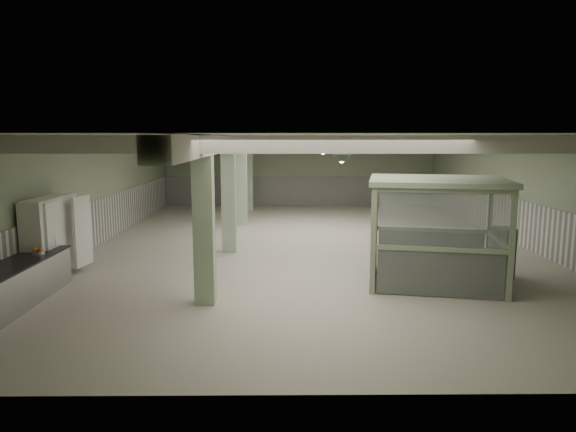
{
  "coord_description": "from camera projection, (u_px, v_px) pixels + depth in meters",
  "views": [
    {
      "loc": [
        -0.83,
        -16.66,
        3.56
      ],
      "look_at": [
        -0.69,
        -2.13,
        1.3
      ],
      "focal_mm": 32.0,
      "sensor_mm": 36.0,
      "label": 1
    }
  ],
  "objects": [
    {
      "name": "orange_bowl",
      "position": [
        39.0,
        253.0,
        11.58
      ],
      "size": [
        0.29,
        0.29,
        0.1
      ],
      "primitive_type": "cylinder",
      "rotation": [
        0.0,
        0.0,
        0.12
      ],
      "color": "#B2B2B7",
      "rests_on": "prep_counter"
    },
    {
      "name": "column_b",
      "position": [
        229.0,
        194.0,
        15.73
      ],
      "size": [
        0.42,
        0.42,
        3.6
      ],
      "primitive_type": "cube",
      "color": "#A5BD98",
      "rests_on": "floor"
    },
    {
      "name": "wainscot_left",
      "position": [
        96.0,
        223.0,
        16.84
      ],
      "size": [
        0.05,
        19.9,
        1.5
      ],
      "primitive_type": "cube",
      "color": "white",
      "rests_on": "floor"
    },
    {
      "name": "wall_back",
      "position": [
        299.0,
        171.0,
        26.62
      ],
      "size": [
        14.0,
        0.02,
        3.6
      ],
      "primitive_type": "cube",
      "color": "#99AD8A",
      "rests_on": "floor"
    },
    {
      "name": "beam_c",
      "position": [
        313.0,
        142.0,
        14.02
      ],
      "size": [
        13.9,
        0.35,
        0.32
      ],
      "primitive_type": "cube",
      "color": "beige",
      "rests_on": "ceiling"
    },
    {
      "name": "column_c",
      "position": [
        242.0,
        181.0,
        20.67
      ],
      "size": [
        0.42,
        0.42,
        3.6
      ],
      "primitive_type": "cube",
      "color": "#A5BD98",
      "rests_on": "floor"
    },
    {
      "name": "beam_e",
      "position": [
        305.0,
        140.0,
        18.96
      ],
      "size": [
        13.9,
        0.35,
        0.32
      ],
      "primitive_type": "cube",
      "color": "beige",
      "rests_on": "ceiling"
    },
    {
      "name": "beam_g",
      "position": [
        301.0,
        139.0,
        23.9
      ],
      "size": [
        13.9,
        0.35,
        0.32
      ],
      "primitive_type": "cube",
      "color": "beige",
      "rests_on": "ceiling"
    },
    {
      "name": "floor",
      "position": [
        308.0,
        245.0,
        17.02
      ],
      "size": [
        20.0,
        20.0,
        0.0
      ],
      "primitive_type": "plane",
      "color": "beige",
      "rests_on": "ground"
    },
    {
      "name": "walkin_cooler",
      "position": [
        52.0,
        241.0,
        12.85
      ],
      "size": [
        0.77,
        2.13,
        1.95
      ],
      "color": "white",
      "rests_on": "floor"
    },
    {
      "name": "beam_b",
      "position": [
        320.0,
        143.0,
        11.55
      ],
      "size": [
        13.9,
        0.35,
        0.32
      ],
      "primitive_type": "cube",
      "color": "beige",
      "rests_on": "ceiling"
    },
    {
      "name": "guard_booth",
      "position": [
        437.0,
        213.0,
        12.37
      ],
      "size": [
        3.65,
        3.27,
        2.57
      ],
      "rotation": [
        0.0,
        0.0,
        -0.2
      ],
      "color": "#93A886",
      "rests_on": "floor"
    },
    {
      "name": "wainscot_right",
      "position": [
        519.0,
        222.0,
        16.96
      ],
      "size": [
        0.05,
        19.9,
        1.5
      ],
      "primitive_type": "cube",
      "color": "white",
      "rests_on": "floor"
    },
    {
      "name": "beam_f",
      "position": [
        303.0,
        140.0,
        21.43
      ],
      "size": [
        13.9,
        0.35,
        0.32
      ],
      "primitive_type": "cube",
      "color": "beige",
      "rests_on": "ceiling"
    },
    {
      "name": "column_d",
      "position": [
        248.0,
        173.0,
        24.62
      ],
      "size": [
        0.42,
        0.42,
        3.6
      ],
      "primitive_type": "cube",
      "color": "#A5BD98",
      "rests_on": "floor"
    },
    {
      "name": "filing_cabinet",
      "position": [
        503.0,
        252.0,
        13.03
      ],
      "size": [
        0.43,
        0.6,
        1.29
      ],
      "primitive_type": "cube",
      "rotation": [
        0.0,
        0.0,
        0.02
      ],
      "color": "#555A4B",
      "rests_on": "floor"
    },
    {
      "name": "wainscot_back",
      "position": [
        299.0,
        191.0,
        26.76
      ],
      "size": [
        13.9,
        0.05,
        1.5
      ],
      "primitive_type": "cube",
      "color": "white",
      "rests_on": "floor"
    },
    {
      "name": "pendant_mid",
      "position": [
        323.0,
        152.0,
        17.05
      ],
      "size": [
        0.44,
        0.44,
        0.22
      ],
      "primitive_type": "cone",
      "rotation": [
        3.14,
        0.0,
        0.0
      ],
      "color": "#313F2F",
      "rests_on": "ceiling"
    },
    {
      "name": "column_a",
      "position": [
        204.0,
        221.0,
        10.79
      ],
      "size": [
        0.42,
        0.42,
        3.6
      ],
      "primitive_type": "cube",
      "color": "#A5BD98",
      "rests_on": "floor"
    },
    {
      "name": "pendant_back",
      "position": [
        314.0,
        148.0,
        21.99
      ],
      "size": [
        0.44,
        0.44,
        0.22
      ],
      "primitive_type": "cone",
      "rotation": [
        3.14,
        0.0,
        0.0
      ],
      "color": "#313F2F",
      "rests_on": "ceiling"
    },
    {
      "name": "wall_left",
      "position": [
        94.0,
        191.0,
        16.67
      ],
      "size": [
        0.02,
        20.0,
        3.6
      ],
      "primitive_type": "cube",
      "color": "#99AD8A",
      "rests_on": "floor"
    },
    {
      "name": "beam_a",
      "position": [
        330.0,
        144.0,
        9.08
      ],
      "size": [
        13.9,
        0.35,
        0.32
      ],
      "primitive_type": "cube",
      "color": "beige",
      "rests_on": "ceiling"
    },
    {
      "name": "wall_front",
      "position": [
        345.0,
        269.0,
        6.86
      ],
      "size": [
        14.0,
        0.02,
        3.6
      ],
      "primitive_type": "cube",
      "color": "#99AD8A",
      "rests_on": "floor"
    },
    {
      "name": "ceiling",
      "position": [
        309.0,
        135.0,
        16.46
      ],
      "size": [
        14.0,
        20.0,
        0.02
      ],
      "primitive_type": "cube",
      "color": "beige",
      "rests_on": "wall_back"
    },
    {
      "name": "pendant_front",
      "position": [
        342.0,
        159.0,
        11.61
      ],
      "size": [
        0.44,
        0.44,
        0.22
      ],
      "primitive_type": "cone",
      "rotation": [
        3.14,
        0.0,
        0.0
      ],
      "color": "#313F2F",
      "rests_on": "ceiling"
    },
    {
      "name": "girder",
      "position": [
        231.0,
        142.0,
        16.47
      ],
      "size": [
        0.45,
        19.9,
        0.4
      ],
      "primitive_type": "cube",
      "color": "beige",
      "rests_on": "ceiling"
    },
    {
      "name": "beam_d",
      "position": [
        309.0,
        141.0,
        16.49
      ],
      "size": [
        13.9,
        0.35,
        0.32
      ],
      "primitive_type": "cube",
      "color": "beige",
      "rests_on": "ceiling"
    },
    {
      "name": "wall_right",
      "position": [
        522.0,
        191.0,
        16.8
      ],
      "size": [
        0.02,
        20.0,
        3.6
      ],
      "primitive_type": "cube",
      "color": "#99AD8A",
      "rests_on": "floor"
    }
  ]
}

